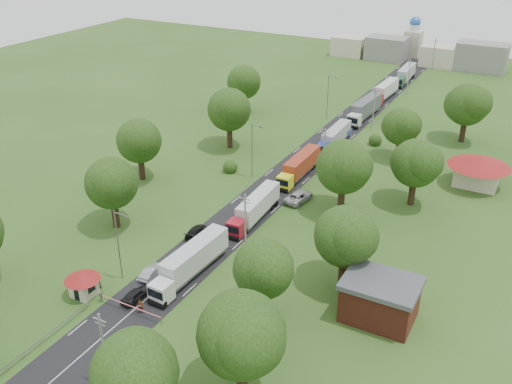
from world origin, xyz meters
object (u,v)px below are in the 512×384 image
Objects in this scene: guard_booth at (83,281)px; info_sign at (349,135)px; car_lane_front at (136,295)px; car_lane_mid at (152,272)px; boom_barrier at (121,303)px; truck_0 at (191,262)px; pedestrian_near at (140,307)px.

guard_booth is 1.07× the size of info_sign.
car_lane_front is 5.01m from car_lane_mid.
boom_barrier is 7.24m from car_lane_mid.
boom_barrier is 10.37m from truck_0.
info_sign is at bearing -101.40° from car_lane_mid.
boom_barrier is 2.37m from car_lane_front.
guard_booth is 13.41m from truck_0.
boom_barrier is 5.98m from guard_booth.
car_lane_mid is (4.89, 7.17, -1.46)m from guard_booth.
pedestrian_near is at bearing 3.45° from guard_booth.
car_lane_mid is at bearing 97.58° from boom_barrier.
pedestrian_near is at bearing 11.48° from boom_barrier.
pedestrian_near is (-0.94, -9.22, -1.19)m from truck_0.
pedestrian_near is at bearing 142.61° from car_lane_front.
car_lane_mid is at bearing -71.03° from car_lane_front.
info_sign is 0.28× the size of truck_0.
truck_0 is at bearing 50.78° from pedestrian_near.
info_sign is 58.04m from car_lane_front.
guard_booth is 0.30× the size of truck_0.
car_lane_front is at bearing -112.41° from truck_0.
car_lane_front is 2.81m from pedestrian_near.
boom_barrier is at bearing 158.06° from pedestrian_near.
truck_0 is 8.10m from car_lane_front.
info_sign is 53.41m from car_lane_mid.
boom_barrier is 2.17× the size of car_lane_mid.
truck_0 is (9.24, 9.72, -0.01)m from guard_booth.
car_lane_front is (-3.04, -7.38, -1.42)m from truck_0.
car_lane_mid is 2.22× the size of pedestrian_near.
car_lane_front is (0.36, 2.34, -0.16)m from boom_barrier.
truck_0 reaches higher than pedestrian_near.
guard_booth is at bearing -179.99° from boom_barrier.
info_sign is (6.56, 60.00, 2.11)m from boom_barrier.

